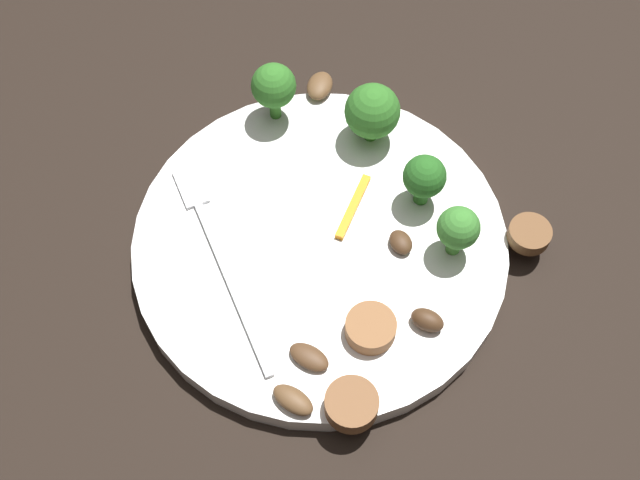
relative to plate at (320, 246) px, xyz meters
The scene contains 16 objects.
ground_plane 0.01m from the plate, ahead, with size 1.40×1.40×0.00m, color black.
plate is the anchor object (origin of this frame).
fork 0.07m from the plate, 49.13° to the left, with size 0.17×0.09×0.00m.
broccoli_floret_0 0.11m from the plate, 70.48° to the right, with size 0.04×0.04×0.05m.
broccoli_floret_1 0.13m from the plate, 30.58° to the right, with size 0.03×0.03×0.05m.
broccoli_floret_2 0.09m from the plate, 112.59° to the right, with size 0.03×0.03×0.05m.
broccoli_floret_3 0.10m from the plate, 142.33° to the right, with size 0.03×0.03×0.05m.
sausage_slice_0 0.13m from the plate, 141.47° to the left, with size 0.04×0.04×0.01m, color brown.
sausage_slice_1 0.08m from the plate, 157.61° to the left, with size 0.03×0.03×0.01m, color brown.
sausage_slice_2 0.15m from the plate, 136.94° to the right, with size 0.03×0.03×0.01m, color brown.
mushroom_0 0.14m from the plate, 47.58° to the right, with size 0.03×0.02×0.01m, color brown.
mushroom_1 0.06m from the plate, 142.21° to the right, with size 0.02×0.02×0.01m, color #422B19.
mushroom_2 0.09m from the plate, 127.82° to the left, with size 0.03×0.02×0.01m, color #4C331E.
mushroom_3 0.10m from the plate, behind, with size 0.02×0.02×0.01m, color #422B19.
mushroom_4 0.12m from the plate, 124.20° to the left, with size 0.03×0.02×0.01m, color brown.
pepper_strip_0 0.04m from the plate, 87.29° to the right, with size 0.06×0.01×0.00m, color orange.
Camera 1 is at (-0.20, 0.22, 0.54)m, focal length 47.11 mm.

